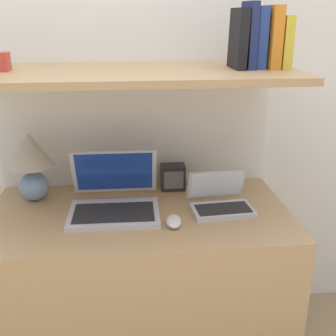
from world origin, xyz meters
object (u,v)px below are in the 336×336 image
object	(u,v)px
book_black	(238,39)
book_navy	(249,35)
table_lamp	(31,160)
computer_mouse	(174,221)
router_box	(173,177)
book_yellow	(282,42)
laptop_large	(114,200)
book_blue	(259,38)
laptop_small	(221,201)
book_orange	(271,37)

from	to	relation	value
book_black	book_navy	bearing A→B (deg)	0.00
table_lamp	computer_mouse	bearing A→B (deg)	-27.62
router_box	book_yellow	size ratio (longest dim) A/B	0.60
laptop_large	router_box	world-z (taller)	laptop_large
book_blue	book_navy	world-z (taller)	book_navy
laptop_small	computer_mouse	distance (m)	0.25
book_orange	laptop_large	bearing A→B (deg)	-175.95
table_lamp	book_navy	size ratio (longest dim) A/B	1.24
table_lamp	laptop_small	size ratio (longest dim) A/B	1.15
laptop_small	book_black	xyz separation A→B (m)	(0.06, 0.08, 0.65)
book_yellow	book_orange	distance (m)	0.05
laptop_large	router_box	bearing A→B (deg)	36.88
book_blue	book_navy	xyz separation A→B (m)	(-0.04, 0.00, 0.01)
laptop_small	book_navy	distance (m)	0.67
book_blue	book_black	size ratio (longest dim) A/B	1.02
router_box	book_navy	world-z (taller)	book_navy
book_navy	book_orange	bearing A→B (deg)	0.00
laptop_small	book_navy	xyz separation A→B (m)	(0.10, 0.08, 0.66)
laptop_small	book_blue	size ratio (longest dim) A/B	1.16
laptop_large	book_navy	xyz separation A→B (m)	(0.54, 0.04, 0.65)
computer_mouse	router_box	world-z (taller)	router_box
computer_mouse	book_orange	world-z (taller)	book_orange
book_yellow	book_black	distance (m)	0.18
table_lamp	laptop_large	world-z (taller)	table_lamp
book_blue	book_navy	size ratio (longest dim) A/B	0.93
laptop_small	book_blue	bearing A→B (deg)	29.80
laptop_small	router_box	world-z (taller)	laptop_small
book_yellow	book_orange	xyz separation A→B (m)	(-0.05, 0.00, 0.02)
book_orange	computer_mouse	bearing A→B (deg)	-152.80
book_orange	table_lamp	bearing A→B (deg)	174.22
table_lamp	laptop_large	size ratio (longest dim) A/B	0.82
laptop_large	book_black	bearing A→B (deg)	5.10
computer_mouse	book_blue	bearing A→B (deg)	30.30
book_blue	book_black	bearing A→B (deg)	180.00
computer_mouse	router_box	size ratio (longest dim) A/B	0.87
laptop_large	book_black	xyz separation A→B (m)	(0.50, 0.04, 0.64)
book_navy	book_black	distance (m)	0.04
table_lamp	computer_mouse	world-z (taller)	table_lamp
router_box	book_orange	world-z (taller)	book_orange
table_lamp	laptop_small	xyz separation A→B (m)	(0.79, -0.18, -0.15)
table_lamp	book_orange	distance (m)	1.11
book_yellow	book_blue	world-z (taller)	book_blue
table_lamp	book_yellow	bearing A→B (deg)	-5.52
table_lamp	book_black	world-z (taller)	book_black
router_box	book_yellow	bearing A→B (deg)	-20.92
computer_mouse	table_lamp	bearing A→B (deg)	152.38
book_blue	laptop_small	bearing A→B (deg)	-150.20
book_navy	book_black	xyz separation A→B (m)	(-0.04, 0.00, -0.01)
book_yellow	book_black	size ratio (longest dim) A/B	0.88
book_black	computer_mouse	bearing A→B (deg)	-142.77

